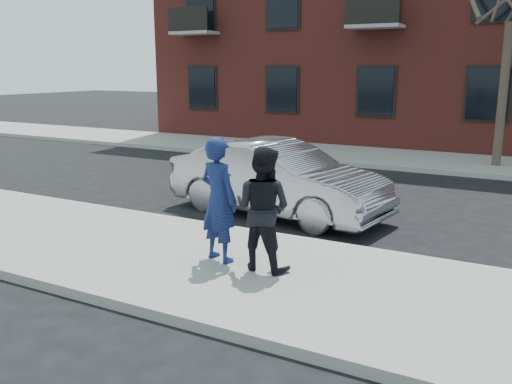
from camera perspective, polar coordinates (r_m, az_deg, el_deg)
The scene contains 8 objects.
ground at distance 9.43m, azimuth -11.33°, elevation -6.20°, with size 100.00×100.00×0.00m, color black.
near_sidewalk at distance 9.22m, azimuth -12.34°, elevation -6.19°, with size 50.00×3.50×0.15m, color gray.
near_curb at distance 10.58m, azimuth -6.02°, elevation -3.46°, with size 50.00×0.10×0.15m, color #999691.
far_sidewalk at distance 19.19m, azimuth 10.48°, elevation 3.81°, with size 50.00×3.50×0.15m, color gray.
far_curb at distance 17.51m, azimuth 8.66°, elevation 3.01°, with size 50.00×0.10×0.15m, color #999691.
silver_sedan at distance 11.34m, azimuth 2.26°, elevation 1.39°, with size 1.66×4.75×1.57m, color #999BA3.
man_hoodie at distance 8.19m, azimuth -3.94°, elevation -0.82°, with size 0.79×0.62×1.91m.
man_peacoat at distance 7.84m, azimuth 0.71°, elevation -1.77°, with size 0.90×0.72×1.82m.
Camera 1 is at (5.75, -6.82, 3.05)m, focal length 38.00 mm.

